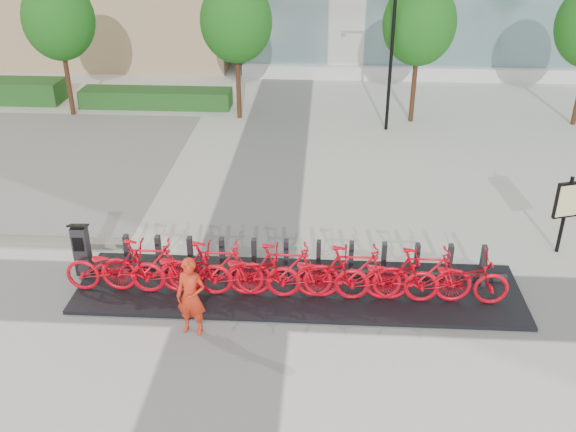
# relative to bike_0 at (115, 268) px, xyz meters

# --- Properties ---
(ground) EXTENTS (120.00, 120.00, 0.00)m
(ground) POSITION_rel_bike_0_xyz_m (2.60, 0.05, -0.64)
(ground) COLOR silver
(hedge_b) EXTENTS (6.00, 1.20, 0.70)m
(hedge_b) POSITION_rel_bike_0_xyz_m (-2.40, 13.25, -0.29)
(hedge_b) COLOR #18541C
(hedge_b) RESTS_ON ground
(tree_0) EXTENTS (2.60, 2.60, 5.10)m
(tree_0) POSITION_rel_bike_0_xyz_m (-5.40, 12.05, 2.95)
(tree_0) COLOR #371D14
(tree_0) RESTS_ON ground
(tree_1) EXTENTS (2.60, 2.60, 5.10)m
(tree_1) POSITION_rel_bike_0_xyz_m (1.10, 12.05, 2.95)
(tree_1) COLOR #371D14
(tree_1) RESTS_ON ground
(tree_2) EXTENTS (2.60, 2.60, 5.10)m
(tree_2) POSITION_rel_bike_0_xyz_m (7.60, 12.05, 2.95)
(tree_2) COLOR #371D14
(tree_2) RESTS_ON ground
(streetlamp) EXTENTS (2.00, 0.20, 5.00)m
(streetlamp) POSITION_rel_bike_0_xyz_m (6.60, 11.05, 2.49)
(streetlamp) COLOR black
(streetlamp) RESTS_ON ground
(dock_pad) EXTENTS (9.60, 2.40, 0.08)m
(dock_pad) POSITION_rel_bike_0_xyz_m (3.90, 0.35, -0.60)
(dock_pad) COLOR black
(dock_pad) RESTS_ON ground
(dock_rail_posts) EXTENTS (8.02, 0.50, 0.85)m
(dock_rail_posts) POSITION_rel_bike_0_xyz_m (3.96, 0.82, -0.14)
(dock_rail_posts) COLOR #242427
(dock_rail_posts) RESTS_ON dock_pad
(bike_0) EXTENTS (2.14, 0.75, 1.12)m
(bike_0) POSITION_rel_bike_0_xyz_m (0.00, 0.00, 0.00)
(bike_0) COLOR red
(bike_0) RESTS_ON dock_pad
(bike_1) EXTENTS (2.08, 0.59, 1.25)m
(bike_1) POSITION_rel_bike_0_xyz_m (0.72, 0.00, 0.06)
(bike_1) COLOR red
(bike_1) RESTS_ON dock_pad
(bike_2) EXTENTS (2.14, 0.75, 1.12)m
(bike_2) POSITION_rel_bike_0_xyz_m (1.44, 0.00, 0.00)
(bike_2) COLOR red
(bike_2) RESTS_ON dock_pad
(bike_3) EXTENTS (2.08, 0.59, 1.25)m
(bike_3) POSITION_rel_bike_0_xyz_m (2.16, 0.00, 0.06)
(bike_3) COLOR red
(bike_3) RESTS_ON dock_pad
(bike_4) EXTENTS (2.14, 0.75, 1.12)m
(bike_4) POSITION_rel_bike_0_xyz_m (2.88, 0.00, 0.00)
(bike_4) COLOR red
(bike_4) RESTS_ON dock_pad
(bike_5) EXTENTS (2.08, 0.59, 1.25)m
(bike_5) POSITION_rel_bike_0_xyz_m (3.60, 0.00, 0.06)
(bike_5) COLOR red
(bike_5) RESTS_ON dock_pad
(bike_6) EXTENTS (2.14, 0.75, 1.12)m
(bike_6) POSITION_rel_bike_0_xyz_m (4.32, 0.00, 0.00)
(bike_6) COLOR red
(bike_6) RESTS_ON dock_pad
(bike_7) EXTENTS (2.08, 0.59, 1.25)m
(bike_7) POSITION_rel_bike_0_xyz_m (5.04, 0.00, 0.06)
(bike_7) COLOR red
(bike_7) RESTS_ON dock_pad
(bike_8) EXTENTS (2.14, 0.75, 1.12)m
(bike_8) POSITION_rel_bike_0_xyz_m (5.76, 0.00, 0.00)
(bike_8) COLOR red
(bike_8) RESTS_ON dock_pad
(bike_9) EXTENTS (2.08, 0.59, 1.25)m
(bike_9) POSITION_rel_bike_0_xyz_m (6.48, 0.00, 0.06)
(bike_9) COLOR red
(bike_9) RESTS_ON dock_pad
(bike_10) EXTENTS (2.14, 0.75, 1.12)m
(bike_10) POSITION_rel_bike_0_xyz_m (7.20, 0.00, 0.00)
(bike_10) COLOR red
(bike_10) RESTS_ON dock_pad
(kiosk) EXTENTS (0.41, 0.35, 1.29)m
(kiosk) POSITION_rel_bike_0_xyz_m (-0.93, 0.64, 0.05)
(kiosk) COLOR #242427
(kiosk) RESTS_ON dock_pad
(worker_red) EXTENTS (0.66, 0.49, 1.64)m
(worker_red) POSITION_rel_bike_0_xyz_m (1.90, -1.22, 0.18)
(worker_red) COLOR red
(worker_red) RESTS_ON ground
(map_sign) EXTENTS (0.64, 0.29, 1.96)m
(map_sign) POSITION_rel_bike_0_xyz_m (10.06, 2.41, 0.66)
(map_sign) COLOR black
(map_sign) RESTS_ON ground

